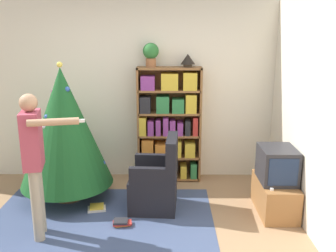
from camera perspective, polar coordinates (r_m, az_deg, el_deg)
ground_plane at (r=4.04m, az=-7.04°, el=-17.85°), size 14.00×14.00×0.00m
wall_back at (r=5.50m, az=-4.80°, el=5.51°), size 8.00×0.10×2.60m
wall_right at (r=3.81m, az=24.16°, el=0.24°), size 0.10×8.00×2.60m
area_rug at (r=4.55m, az=-10.14°, el=-13.94°), size 2.61×1.74×0.01m
bookshelf at (r=5.36m, az=0.20°, el=0.26°), size 0.91×0.28×1.65m
tv_stand at (r=4.78m, az=15.95°, el=-10.23°), size 0.41×0.78×0.40m
television at (r=4.63m, az=16.31°, el=-5.67°), size 0.40×0.50×0.41m
game_remote at (r=4.46m, az=15.40°, el=-9.06°), size 0.04×0.12×0.02m
christmas_tree at (r=4.86m, az=-15.55°, el=-0.24°), size 1.17×1.17×1.78m
armchair at (r=4.64m, az=-1.74°, el=-8.78°), size 0.60×0.59×0.92m
standing_person at (r=4.06m, az=-19.69°, el=-4.21°), size 0.69×0.46×1.55m
potted_plant at (r=5.22m, az=-2.63°, el=11.04°), size 0.22×0.22×0.33m
table_lamp at (r=5.22m, az=3.04°, el=10.06°), size 0.20×0.20×0.18m
book_pile_near_tree at (r=4.78m, az=-10.80°, el=-12.19°), size 0.24×0.20×0.06m
book_pile_by_chair at (r=4.40m, az=-7.05°, el=-14.41°), size 0.23×0.15×0.07m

